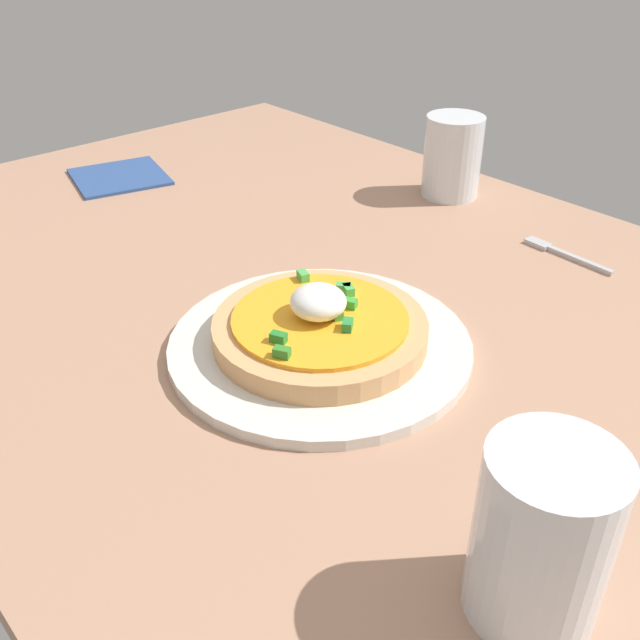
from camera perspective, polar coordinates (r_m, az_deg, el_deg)
The scene contains 7 objects.
dining_table at distance 67.61cm, azimuth 3.50°, elevation -0.46°, with size 125.67×74.98×2.86cm, color tan.
plate at distance 61.35cm, azimuth 0.00°, elevation -1.98°, with size 25.85×25.85×1.00cm, color silver.
pizza at distance 60.37cm, azimuth -0.01°, elevation -0.54°, with size 18.20×18.20×5.03cm.
cup_near at distance 41.03cm, azimuth 17.11°, elevation -16.60°, with size 7.28×7.28×10.83cm.
cup_far at distance 92.47cm, azimuth 10.45°, elevation 12.37°, with size 7.12×7.12×9.99cm.
fork at distance 81.30cm, azimuth 18.54°, elevation 5.11°, with size 10.50×1.51×0.50cm.
napkin at distance 101.68cm, azimuth -15.47°, elevation 10.96°, with size 11.58×11.58×0.40cm, color #2D4B85.
Camera 1 is at (39.66, -41.05, 37.66)cm, focal length 40.26 mm.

